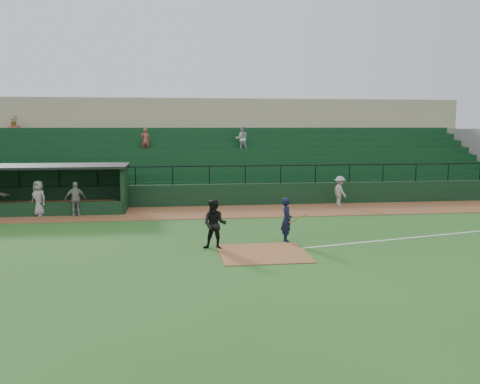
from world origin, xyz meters
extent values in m
plane|color=#22511A|center=(0.00, 0.00, 0.00)|extent=(90.00, 90.00, 0.00)
cube|color=brown|center=(0.00, 8.00, 0.01)|extent=(40.00, 4.00, 0.03)
cube|color=brown|center=(0.00, -1.00, 0.01)|extent=(3.00, 3.00, 0.03)
cube|color=white|center=(8.00, 1.20, 0.01)|extent=(17.49, 4.44, 0.01)
cube|color=black|center=(0.00, 10.20, 0.60)|extent=(36.00, 0.35, 1.20)
cylinder|color=black|center=(0.00, 10.20, 2.20)|extent=(36.00, 0.06, 0.06)
cube|color=slate|center=(0.00, 15.10, 1.80)|extent=(36.00, 9.00, 3.60)
cube|color=#0F391A|center=(0.00, 14.60, 2.25)|extent=(34.56, 8.00, 4.05)
cube|color=slate|center=(18.00, 15.15, 2.10)|extent=(0.35, 9.50, 4.20)
cube|color=tan|center=(0.00, 21.60, 3.20)|extent=(38.00, 3.00, 6.40)
cube|color=slate|center=(0.00, 19.60, 3.70)|extent=(36.00, 2.00, 0.20)
cylinder|color=#A55138|center=(-13.69, 19.50, 4.10)|extent=(0.70, 0.70, 0.60)
imported|color=#2D5923|center=(-13.69, 19.50, 4.73)|extent=(0.59, 0.51, 0.66)
imported|color=silver|center=(1.58, 15.90, 3.55)|extent=(0.83, 0.65, 1.71)
imported|color=#954336|center=(-4.68, 15.90, 3.48)|extent=(0.57, 0.37, 1.55)
cube|color=black|center=(-9.75, 10.40, 1.15)|extent=(8.50, 0.20, 2.30)
cube|color=black|center=(-5.50, 9.10, 1.15)|extent=(0.20, 2.60, 2.30)
cube|color=black|center=(-9.75, 9.10, 2.36)|extent=(8.90, 3.20, 0.12)
cube|color=olive|center=(-9.75, 10.00, 0.25)|extent=(7.65, 0.40, 0.50)
cube|color=black|center=(-9.75, 7.75, 0.35)|extent=(8.50, 0.12, 0.70)
imported|color=black|center=(1.20, 0.70, 0.85)|extent=(0.44, 0.64, 1.71)
cylinder|color=olive|center=(1.60, 0.50, 0.95)|extent=(0.79, 0.34, 0.35)
imported|color=black|center=(-1.59, -0.09, 0.90)|extent=(1.03, 0.90, 1.79)
imported|color=#A09A96|center=(6.06, 9.00, 0.85)|extent=(0.81, 1.16, 1.64)
imported|color=gray|center=(-7.73, 7.61, 0.87)|extent=(1.06, 0.67, 1.68)
imported|color=gray|center=(-9.49, 7.83, 0.90)|extent=(1.01, 0.91, 1.73)
camera|label=1|loc=(-3.14, -18.41, 4.37)|focal=39.20mm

